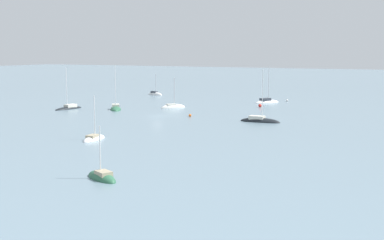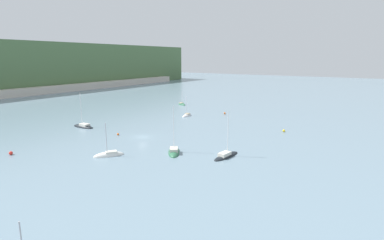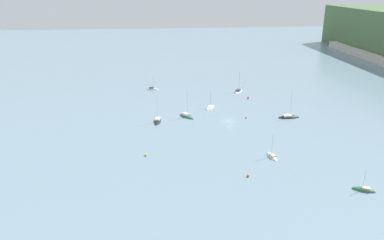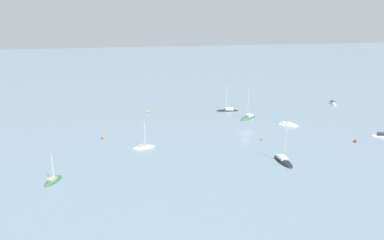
% 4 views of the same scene
% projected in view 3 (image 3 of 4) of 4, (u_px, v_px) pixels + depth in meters
% --- Properties ---
extents(ground_plane, '(600.00, 600.00, 0.00)m').
position_uv_depth(ground_plane, '(229.00, 121.00, 138.87)').
color(ground_plane, slate).
extents(sailboat_0, '(2.78, 8.39, 11.40)m').
position_uv_depth(sailboat_0, '(289.00, 117.00, 142.30)').
color(sailboat_0, black).
rests_on(sailboat_0, ground_plane).
extents(sailboat_1, '(6.53, 5.48, 8.44)m').
position_uv_depth(sailboat_1, '(210.00, 108.00, 153.25)').
color(sailboat_1, white).
rests_on(sailboat_1, ground_plane).
extents(sailboat_2, '(7.79, 6.55, 11.58)m').
position_uv_depth(sailboat_2, '(187.00, 117.00, 143.23)').
color(sailboat_2, '#2D6647').
rests_on(sailboat_2, ground_plane).
extents(sailboat_3, '(6.27, 2.70, 7.94)m').
position_uv_depth(sailboat_3, '(272.00, 157.00, 110.43)').
color(sailboat_3, silver).
rests_on(sailboat_3, ground_plane).
extents(sailboat_4, '(8.54, 3.41, 10.64)m').
position_uv_depth(sailboat_4, '(158.00, 121.00, 138.46)').
color(sailboat_4, black).
rests_on(sailboat_4, ground_plane).
extents(sailboat_5, '(3.24, 6.14, 7.66)m').
position_uv_depth(sailboat_5, '(153.00, 89.00, 179.43)').
color(sailboat_5, white).
rests_on(sailboat_5, ground_plane).
extents(sailboat_6, '(4.22, 5.87, 6.87)m').
position_uv_depth(sailboat_6, '(364.00, 190.00, 92.61)').
color(sailboat_6, '#2D6647').
rests_on(sailboat_6, ground_plane).
extents(sailboat_7, '(7.99, 6.19, 10.90)m').
position_uv_depth(sailboat_7, '(239.00, 92.00, 175.71)').
color(sailboat_7, silver).
rests_on(sailboat_7, ground_plane).
extents(mooring_buoy_0, '(0.60, 0.60, 0.60)m').
position_uv_depth(mooring_buoy_0, '(246.00, 118.00, 141.61)').
color(mooring_buoy_0, orange).
rests_on(mooring_buoy_0, ground_plane).
extents(mooring_buoy_1, '(0.82, 0.82, 0.82)m').
position_uv_depth(mooring_buoy_1, '(248.00, 98.00, 165.58)').
color(mooring_buoy_1, red).
rests_on(mooring_buoy_1, ground_plane).
extents(mooring_buoy_2, '(0.72, 0.72, 0.72)m').
position_uv_depth(mooring_buoy_2, '(248.00, 176.00, 99.01)').
color(mooring_buoy_2, orange).
rests_on(mooring_buoy_2, ground_plane).
extents(mooring_buoy_3, '(0.61, 0.61, 0.61)m').
position_uv_depth(mooring_buoy_3, '(243.00, 88.00, 181.94)').
color(mooring_buoy_3, white).
rests_on(mooring_buoy_3, ground_plane).
extents(mooring_buoy_4, '(0.73, 0.73, 0.73)m').
position_uv_depth(mooring_buoy_4, '(146.00, 155.00, 110.92)').
color(mooring_buoy_4, yellow).
rests_on(mooring_buoy_4, ground_plane).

